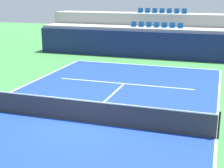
# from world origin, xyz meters

# --- Properties ---
(ground_plane) EXTENTS (80.00, 80.00, 0.00)m
(ground_plane) POSITION_xyz_m (0.00, 0.00, 0.00)
(ground_plane) COLOR #387A3D
(court_surface) EXTENTS (11.00, 24.00, 0.01)m
(court_surface) POSITION_xyz_m (0.00, 0.00, 0.01)
(court_surface) COLOR navy
(court_surface) RESTS_ON ground_plane
(baseline_far) EXTENTS (11.00, 0.10, 0.00)m
(baseline_far) POSITION_xyz_m (0.00, 11.95, 0.01)
(baseline_far) COLOR white
(baseline_far) RESTS_ON court_surface
(sideline_right) EXTENTS (0.10, 24.00, 0.00)m
(sideline_right) POSITION_xyz_m (5.45, 0.00, 0.01)
(sideline_right) COLOR white
(sideline_right) RESTS_ON court_surface
(service_line_far) EXTENTS (8.26, 0.10, 0.00)m
(service_line_far) POSITION_xyz_m (0.00, 6.40, 0.01)
(service_line_far) COLOR white
(service_line_far) RESTS_ON court_surface
(centre_service_line) EXTENTS (0.10, 6.40, 0.00)m
(centre_service_line) POSITION_xyz_m (0.00, 3.20, 0.01)
(centre_service_line) COLOR white
(centre_service_line) RESTS_ON court_surface
(back_wall) EXTENTS (20.22, 0.30, 2.19)m
(back_wall) POSITION_xyz_m (0.00, 14.67, 1.09)
(back_wall) COLOR navy
(back_wall) RESTS_ON ground_plane
(stands_tier_lower) EXTENTS (20.22, 2.40, 2.42)m
(stands_tier_lower) POSITION_xyz_m (0.00, 16.02, 1.21)
(stands_tier_lower) COLOR #9E9E99
(stands_tier_lower) RESTS_ON ground_plane
(stands_tier_upper) EXTENTS (20.22, 2.40, 3.46)m
(stands_tier_upper) POSITION_xyz_m (0.00, 18.42, 1.73)
(stands_tier_upper) COLOR #9E9E99
(stands_tier_upper) RESTS_ON ground_plane
(seating_row_lower) EXTENTS (4.43, 0.44, 0.44)m
(seating_row_lower) POSITION_xyz_m (0.00, 16.11, 2.54)
(seating_row_lower) COLOR #145193
(seating_row_lower) RESTS_ON stands_tier_lower
(seating_row_upper) EXTENTS (4.43, 0.44, 0.44)m
(seating_row_upper) POSITION_xyz_m (0.00, 18.51, 3.58)
(seating_row_upper) COLOR #145193
(seating_row_upper) RESTS_ON stands_tier_upper
(tennis_net) EXTENTS (11.08, 0.08, 1.07)m
(tennis_net) POSITION_xyz_m (0.00, 0.00, 0.51)
(tennis_net) COLOR black
(tennis_net) RESTS_ON court_surface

